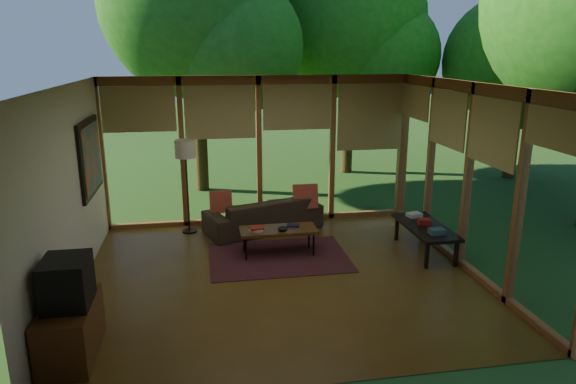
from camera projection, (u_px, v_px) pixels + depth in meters
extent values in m
plane|color=brown|center=(281.00, 276.00, 7.34)|extent=(5.50, 5.50, 0.00)
plane|color=silver|center=(280.00, 84.00, 6.61)|extent=(5.50, 5.50, 0.00)
cube|color=silver|center=(67.00, 195.00, 6.53)|extent=(0.04, 5.00, 2.70)
cube|color=silver|center=(323.00, 255.00, 4.60)|extent=(5.50, 0.04, 2.70)
cube|color=#975B2F|center=(259.00, 151.00, 9.35)|extent=(5.50, 0.12, 2.70)
cube|color=#975B2F|center=(468.00, 177.00, 7.42)|extent=(0.12, 5.00, 2.70)
plane|color=#254E1D|center=(491.00, 153.00, 16.23)|extent=(40.00, 40.00, 0.00)
cylinder|color=#3D2D16|center=(198.00, 73.00, 11.27)|extent=(0.28, 0.28, 5.25)
sphere|color=#165613|center=(195.00, 3.00, 10.88)|extent=(4.04, 4.04, 4.04)
cylinder|color=#3D2D16|center=(348.00, 77.00, 13.09)|extent=(0.28, 0.28, 4.91)
sphere|color=#165613|center=(350.00, 21.00, 12.73)|extent=(3.78, 3.78, 3.78)
cylinder|color=#3D2D16|center=(506.00, 105.00, 12.53)|extent=(0.28, 0.28, 3.66)
sphere|color=#165613|center=(511.00, 62.00, 12.26)|extent=(3.21, 3.21, 3.21)
cube|color=maroon|center=(279.00, 257.00, 8.01)|extent=(2.14, 1.52, 0.01)
imported|color=#392A1C|center=(263.00, 214.00, 9.16)|extent=(2.20, 1.42, 0.60)
cube|color=maroon|center=(221.00, 202.00, 8.91)|extent=(0.38, 0.20, 0.40)
cube|color=maroon|center=(305.00, 197.00, 9.15)|extent=(0.43, 0.23, 0.45)
cube|color=beige|center=(256.00, 230.00, 7.92)|extent=(0.25, 0.21, 0.03)
cube|color=maroon|center=(256.00, 228.00, 7.92)|extent=(0.21, 0.16, 0.03)
cube|color=black|center=(293.00, 225.00, 8.15)|extent=(0.22, 0.19, 0.03)
ellipsoid|color=black|center=(282.00, 228.00, 7.94)|extent=(0.16, 0.16, 0.07)
cube|color=#5B3418|center=(71.00, 330.00, 5.36)|extent=(0.50, 1.00, 0.60)
cube|color=black|center=(67.00, 282.00, 5.22)|extent=(0.45, 0.55, 0.50)
cube|color=#325751|center=(437.00, 231.00, 7.70)|extent=(0.23, 0.17, 0.08)
cube|color=maroon|center=(424.00, 222.00, 8.13)|extent=(0.23, 0.19, 0.09)
cube|color=beige|center=(414.00, 215.00, 8.51)|extent=(0.27, 0.22, 0.06)
cylinder|color=black|center=(190.00, 231.00, 9.14)|extent=(0.26, 0.26, 0.03)
cylinder|color=black|center=(187.00, 189.00, 8.93)|extent=(0.03, 0.03, 1.52)
cylinder|color=beige|center=(185.00, 149.00, 8.74)|extent=(0.36, 0.36, 0.30)
cube|color=#5B3418|center=(278.00, 230.00, 8.04)|extent=(1.20, 0.50, 0.05)
cylinder|color=black|center=(246.00, 249.00, 7.84)|extent=(0.03, 0.03, 0.38)
cylinder|color=black|center=(314.00, 245.00, 8.01)|extent=(0.03, 0.03, 0.38)
cylinder|color=black|center=(244.00, 241.00, 8.18)|extent=(0.03, 0.03, 0.38)
cylinder|color=black|center=(309.00, 237.00, 8.35)|extent=(0.03, 0.03, 0.38)
cube|color=black|center=(425.00, 227.00, 8.10)|extent=(0.60, 1.40, 0.05)
cube|color=black|center=(427.00, 256.00, 7.55)|extent=(0.05, 0.05, 0.40)
cube|color=black|center=(456.00, 254.00, 7.63)|extent=(0.05, 0.05, 0.40)
cube|color=black|center=(397.00, 229.00, 8.69)|extent=(0.05, 0.05, 0.40)
cube|color=black|center=(422.00, 227.00, 8.77)|extent=(0.05, 0.05, 0.40)
cube|color=black|center=(90.00, 157.00, 7.81)|extent=(0.05, 1.35, 1.15)
cube|color=#1A6875|center=(92.00, 157.00, 7.82)|extent=(0.02, 1.20, 1.00)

